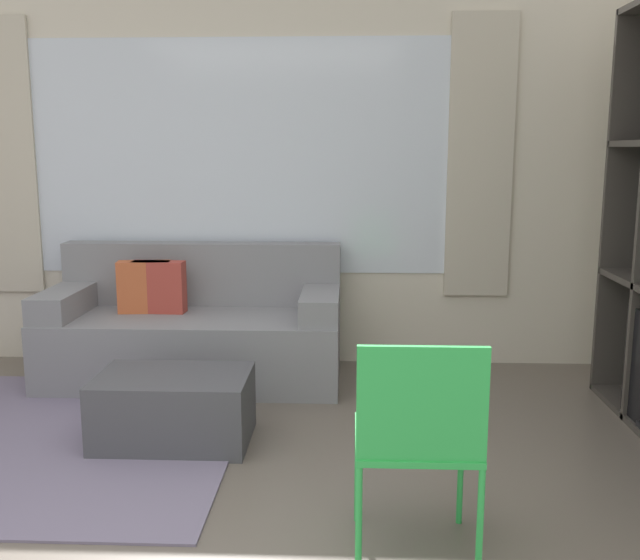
# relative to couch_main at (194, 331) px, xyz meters

# --- Properties ---
(wall_back) EXTENTS (6.58, 0.11, 2.70)m
(wall_back) POSITION_rel_couch_main_xyz_m (0.26, 0.46, 1.03)
(wall_back) COLOR beige
(wall_back) RESTS_ON ground_plane
(area_rug) EXTENTS (2.44, 2.00, 0.01)m
(area_rug) POSITION_rel_couch_main_xyz_m (-0.77, -1.06, -0.32)
(area_rug) COLOR slate
(area_rug) RESTS_ON ground_plane
(couch_main) EXTENTS (1.91, 0.83, 0.88)m
(couch_main) POSITION_rel_couch_main_xyz_m (0.00, 0.00, 0.00)
(couch_main) COLOR gray
(couch_main) RESTS_ON ground_plane
(ottoman) EXTENTS (0.78, 0.51, 0.36)m
(ottoman) POSITION_rel_couch_main_xyz_m (0.12, -1.06, -0.14)
(ottoman) COLOR #47474C
(ottoman) RESTS_ON ground_plane
(folding_chair) EXTENTS (0.44, 0.46, 0.86)m
(folding_chair) POSITION_rel_couch_main_xyz_m (1.27, -2.14, 0.19)
(folding_chair) COLOR green
(folding_chair) RESTS_ON ground_plane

